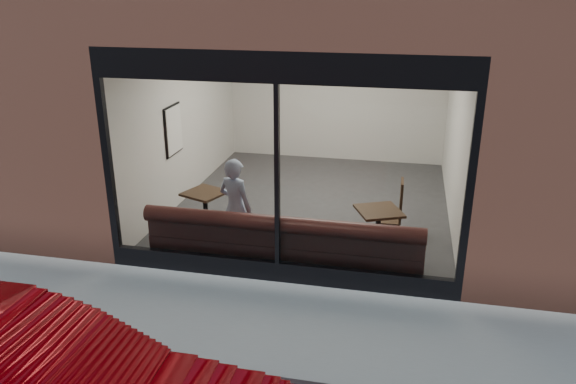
% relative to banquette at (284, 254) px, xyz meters
% --- Properties ---
extents(ground, '(120.00, 120.00, 0.00)m').
position_rel_banquette_xyz_m(ground, '(0.00, -2.45, -0.23)').
color(ground, black).
rests_on(ground, ground).
extents(sidewalk_near, '(40.00, 2.00, 0.01)m').
position_rel_banquette_xyz_m(sidewalk_near, '(0.00, -1.45, -0.22)').
color(sidewalk_near, gray).
rests_on(sidewalk_near, ground).
extents(kerb_near, '(40.00, 0.10, 0.12)m').
position_rel_banquette_xyz_m(kerb_near, '(0.00, -2.50, -0.17)').
color(kerb_near, gray).
rests_on(kerb_near, ground).
extents(host_building_pier_left, '(2.50, 12.00, 3.20)m').
position_rel_banquette_xyz_m(host_building_pier_left, '(-3.75, 5.55, 1.38)').
color(host_building_pier_left, brown).
rests_on(host_building_pier_left, ground).
extents(host_building_pier_right, '(2.50, 12.00, 3.20)m').
position_rel_banquette_xyz_m(host_building_pier_right, '(3.75, 5.55, 1.38)').
color(host_building_pier_right, brown).
rests_on(host_building_pier_right, ground).
extents(host_building_backfill, '(5.00, 6.00, 3.20)m').
position_rel_banquette_xyz_m(host_building_backfill, '(0.00, 8.55, 1.38)').
color(host_building_backfill, brown).
rests_on(host_building_backfill, ground).
extents(cafe_floor, '(6.00, 6.00, 0.00)m').
position_rel_banquette_xyz_m(cafe_floor, '(0.00, 2.55, -0.21)').
color(cafe_floor, '#2D2D30').
rests_on(cafe_floor, ground).
extents(cafe_ceiling, '(6.00, 6.00, 0.00)m').
position_rel_banquette_xyz_m(cafe_ceiling, '(0.00, 2.55, 2.97)').
color(cafe_ceiling, white).
rests_on(cafe_ceiling, host_building_upper).
extents(cafe_wall_back, '(5.00, 0.00, 5.00)m').
position_rel_banquette_xyz_m(cafe_wall_back, '(0.00, 5.54, 1.37)').
color(cafe_wall_back, silver).
rests_on(cafe_wall_back, ground).
extents(cafe_wall_left, '(0.00, 6.00, 6.00)m').
position_rel_banquette_xyz_m(cafe_wall_left, '(-2.49, 2.55, 1.37)').
color(cafe_wall_left, silver).
rests_on(cafe_wall_left, ground).
extents(cafe_wall_right, '(0.00, 6.00, 6.00)m').
position_rel_banquette_xyz_m(cafe_wall_right, '(2.49, 2.55, 1.37)').
color(cafe_wall_right, silver).
rests_on(cafe_wall_right, ground).
extents(storefront_kick, '(5.00, 0.10, 0.30)m').
position_rel_banquette_xyz_m(storefront_kick, '(0.00, -0.40, -0.08)').
color(storefront_kick, black).
rests_on(storefront_kick, ground).
extents(storefront_header, '(5.00, 0.10, 0.40)m').
position_rel_banquette_xyz_m(storefront_header, '(0.00, -0.40, 2.77)').
color(storefront_header, black).
rests_on(storefront_header, host_building_upper).
extents(storefront_mullion, '(0.06, 0.10, 2.50)m').
position_rel_banquette_xyz_m(storefront_mullion, '(0.00, -0.40, 1.32)').
color(storefront_mullion, black).
rests_on(storefront_mullion, storefront_kick).
extents(storefront_glass, '(4.80, 0.00, 4.80)m').
position_rel_banquette_xyz_m(storefront_glass, '(0.00, -0.43, 1.33)').
color(storefront_glass, white).
rests_on(storefront_glass, storefront_kick).
extents(banquette, '(4.00, 0.55, 0.45)m').
position_rel_banquette_xyz_m(banquette, '(0.00, 0.00, 0.00)').
color(banquette, '#3D1616').
rests_on(banquette, cafe_floor).
extents(person, '(0.66, 0.55, 1.55)m').
position_rel_banquette_xyz_m(person, '(-0.82, 0.30, 0.55)').
color(person, '#A8BEE2').
rests_on(person, cafe_floor).
extents(cafe_table_left, '(0.78, 0.78, 0.04)m').
position_rel_banquette_xyz_m(cafe_table_left, '(-1.53, 0.88, 0.52)').
color(cafe_table_left, '#302113').
rests_on(cafe_table_left, cafe_floor).
extents(cafe_table_right, '(0.83, 0.83, 0.04)m').
position_rel_banquette_xyz_m(cafe_table_right, '(1.32, 0.71, 0.52)').
color(cafe_table_right, '#302113').
rests_on(cafe_table_right, cafe_floor).
extents(cafe_chair_right, '(0.41, 0.41, 0.04)m').
position_rel_banquette_xyz_m(cafe_chair_right, '(1.44, 1.57, 0.01)').
color(cafe_chair_right, '#302113').
rests_on(cafe_chair_right, cafe_floor).
extents(wall_poster, '(0.02, 0.63, 0.84)m').
position_rel_banquette_xyz_m(wall_poster, '(-2.45, 1.93, 1.26)').
color(wall_poster, white).
rests_on(wall_poster, cafe_wall_left).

